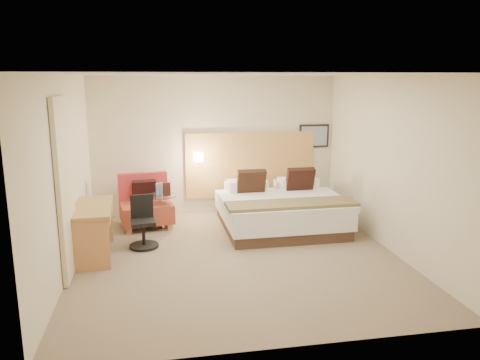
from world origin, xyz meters
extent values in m
cube|color=#7C6A53|center=(0.00, 0.00, -0.01)|extent=(4.80, 5.00, 0.02)
cube|color=white|center=(0.00, 0.00, 2.71)|extent=(4.80, 5.00, 0.02)
cube|color=beige|center=(0.00, 2.51, 1.35)|extent=(4.80, 0.02, 2.70)
cube|color=beige|center=(0.00, -2.51, 1.35)|extent=(4.80, 0.02, 2.70)
cube|color=beige|center=(-2.41, 0.00, 1.35)|extent=(0.02, 5.00, 2.70)
cube|color=beige|center=(2.41, 0.00, 1.35)|extent=(0.02, 5.00, 2.70)
cube|color=tan|center=(0.70, 2.47, 0.95)|extent=(2.60, 0.04, 1.30)
cube|color=black|center=(2.02, 2.48, 1.50)|extent=(0.62, 0.03, 0.47)
cube|color=gray|center=(2.02, 2.46, 1.50)|extent=(0.54, 0.01, 0.39)
cylinder|color=white|center=(-0.35, 2.42, 1.15)|extent=(0.02, 0.12, 0.02)
cube|color=#FFEDC6|center=(-0.35, 2.36, 1.15)|extent=(0.15, 0.15, 0.15)
cube|color=beige|center=(-2.36, -0.25, 1.22)|extent=(0.06, 0.90, 2.42)
cylinder|color=#7F91C4|center=(-1.15, 1.69, 0.71)|extent=(0.07, 0.07, 0.22)
cylinder|color=#9CCFF2|center=(-1.10, 1.72, 0.71)|extent=(0.07, 0.07, 0.22)
cube|color=#3E1919|center=(-1.00, 1.63, 0.72)|extent=(0.14, 0.07, 0.24)
cube|color=#432E21|center=(1.00, 1.28, 0.09)|extent=(2.03, 2.03, 0.19)
cube|color=white|center=(1.00, 1.28, 0.34)|extent=(2.09, 2.09, 0.31)
cube|color=white|center=(1.00, 0.99, 0.55)|extent=(2.15, 1.52, 0.10)
cube|color=white|center=(0.49, 2.04, 0.59)|extent=(0.73, 0.40, 0.19)
cube|color=silver|center=(1.49, 2.05, 0.59)|extent=(0.73, 0.40, 0.19)
cube|color=white|center=(0.50, 1.77, 0.69)|extent=(0.73, 0.40, 0.19)
cube|color=white|center=(1.49, 1.79, 0.69)|extent=(0.73, 0.40, 0.19)
cube|color=black|center=(0.53, 1.57, 0.77)|extent=(0.52, 0.28, 0.53)
cube|color=black|center=(1.46, 1.58, 0.77)|extent=(0.52, 0.28, 0.53)
cube|color=#BE8027|center=(1.01, 0.58, 0.62)|extent=(2.18, 0.60, 0.05)
cube|color=tan|center=(-1.67, 1.37, 0.06)|extent=(0.10, 0.10, 0.11)
cube|color=tan|center=(-0.96, 1.49, 0.06)|extent=(0.10, 0.10, 0.11)
cube|color=#A2834C|center=(-1.77, 1.99, 0.06)|extent=(0.10, 0.10, 0.11)
cube|color=#A2744C|center=(-1.07, 2.11, 0.06)|extent=(0.10, 0.10, 0.11)
cube|color=#953928|center=(-1.37, 1.74, 0.28)|extent=(1.01, 0.92, 0.34)
cube|color=#B73136|center=(-1.42, 2.06, 0.69)|extent=(0.90, 0.28, 0.50)
cube|color=black|center=(-1.40, 1.94, 0.62)|extent=(0.45, 0.28, 0.44)
cylinder|color=silver|center=(-1.09, 1.66, 0.01)|extent=(0.40, 0.40, 0.02)
cylinder|color=white|center=(-1.09, 1.66, 0.30)|extent=(0.05, 0.05, 0.56)
cylinder|color=silver|center=(-1.09, 1.66, 0.59)|extent=(0.59, 0.59, 0.01)
cube|color=#A17C3F|center=(-2.14, 0.42, 0.77)|extent=(0.64, 1.29, 0.04)
cube|color=#BE7D4A|center=(-2.11, -0.17, 0.37)|extent=(0.53, 0.07, 0.75)
cube|color=tan|center=(-2.17, 1.01, 0.37)|extent=(0.53, 0.07, 0.75)
cube|color=tan|center=(-2.09, 0.43, 0.68)|extent=(0.53, 1.20, 0.11)
cylinder|color=black|center=(-1.40, 0.66, 0.03)|extent=(0.50, 0.50, 0.04)
cylinder|color=black|center=(-1.40, 0.66, 0.22)|extent=(0.06, 0.06, 0.36)
cube|color=black|center=(-1.40, 0.66, 0.42)|extent=(0.41, 0.41, 0.06)
cube|color=black|center=(-1.42, 0.83, 0.64)|extent=(0.36, 0.08, 0.37)
camera|label=1|loc=(-1.15, -6.58, 2.65)|focal=35.00mm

